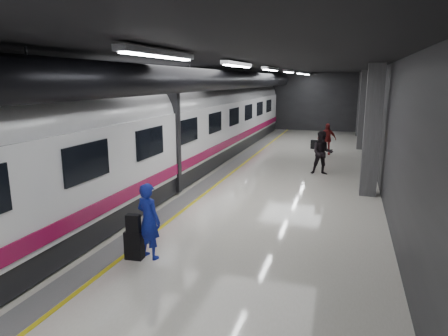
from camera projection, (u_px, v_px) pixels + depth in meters
The scene contains 9 objects.
ground at pixel (228, 199), 13.56m from camera, with size 40.00×40.00×0.00m, color silver.
platform_hall at pixel (228, 92), 13.77m from camera, with size 10.02×40.02×4.51m.
train at pixel (140, 135), 14.06m from camera, with size 3.05×38.00×4.05m.
traveler_main at pixel (149, 221), 8.91m from camera, with size 0.64×0.42×1.74m, color #172CAD.
suitcase_main at pixel (134, 245), 8.96m from camera, with size 0.40×0.25×0.65m, color black.
shoulder_bag at pixel (133, 223), 8.80m from camera, with size 0.30×0.16×0.41m, color black.
traveler_far_a at pixel (322, 153), 16.90m from camera, with size 0.90×0.70×1.86m, color black.
traveler_far_b at pixel (327, 139), 21.50m from camera, with size 0.99×0.41×1.69m, color maroon.
suitcase_far at pixel (314, 144), 23.39m from camera, with size 0.35×0.23×0.52m, color black.
Camera 1 is at (3.78, -12.45, 3.95)m, focal length 32.00 mm.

